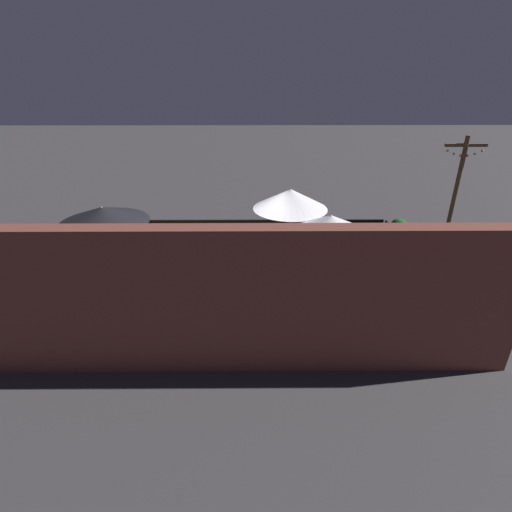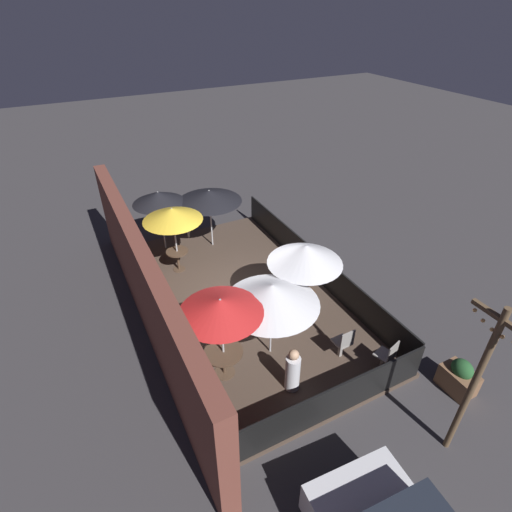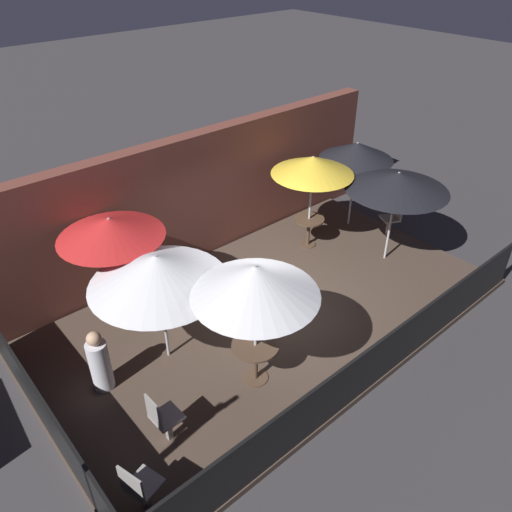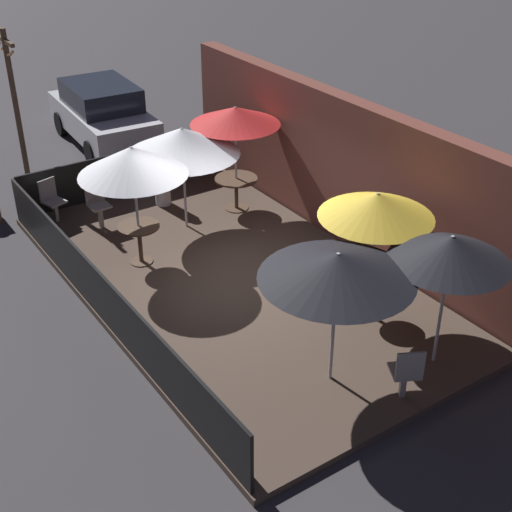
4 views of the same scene
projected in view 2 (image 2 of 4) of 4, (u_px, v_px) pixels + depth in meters
ground_plane at (244, 301)px, 11.93m from camera, size 60.00×60.00×0.00m
patio_deck at (244, 299)px, 11.89m from camera, size 8.96×5.02×0.12m
building_wall at (145, 288)px, 10.08m from camera, size 10.56×0.36×2.93m
fence_front at (314, 263)px, 12.53m from camera, size 8.76×0.05×0.95m
fence_side_left at (335, 401)px, 8.31m from camera, size 0.05×4.82×0.95m
patio_umbrella_0 at (220, 306)px, 8.39m from camera, size 1.85×1.85×2.26m
patio_umbrella_1 at (305, 254)px, 10.11m from camera, size 1.95×1.95×2.30m
patio_umbrella_2 at (172, 214)px, 11.96m from camera, size 1.82×1.82×2.23m
patio_umbrella_3 at (158, 197)px, 13.11m from camera, size 1.75×1.75×2.16m
patio_umbrella_4 at (209, 196)px, 13.29m from camera, size 2.18×2.18×2.11m
patio_umbrella_5 at (272, 294)px, 9.08m from camera, size 2.26×2.26×2.11m
dining_table_0 at (224, 356)px, 9.22m from camera, size 0.91×0.91×0.71m
dining_table_1 at (302, 298)px, 10.91m from camera, size 0.78×0.78×0.77m
dining_table_2 at (178, 255)px, 12.77m from camera, size 0.70×0.70×0.71m
patio_chair_0 at (344, 342)px, 9.65m from camera, size 0.41×0.41×0.94m
patio_chair_1 at (387, 355)px, 9.35m from camera, size 0.50×0.50×0.90m
patio_chair_2 at (188, 225)px, 14.57m from camera, size 0.54×0.54×0.91m
patron_0 at (293, 371)px, 8.90m from camera, size 0.48×0.48×1.17m
planter_box at (459, 377)px, 9.08m from camera, size 0.78×0.55×0.89m
light_post at (476, 378)px, 7.00m from camera, size 1.10×0.12×3.67m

